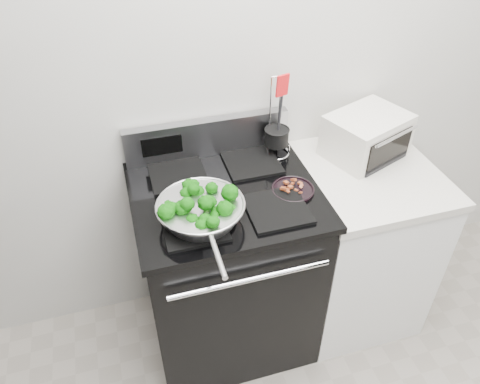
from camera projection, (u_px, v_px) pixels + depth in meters
name	position (u px, v px, depth m)	size (l,w,h in m)	color
back_wall	(270.00, 62.00, 2.04)	(4.00, 0.02, 2.70)	silver
gas_range	(227.00, 267.00, 2.26)	(0.79, 0.69, 1.13)	black
counter	(355.00, 243.00, 2.42)	(0.62, 0.68, 0.92)	white
skillet	(201.00, 211.00, 1.79)	(0.35, 0.55, 0.07)	silver
broccoli_pile	(200.00, 206.00, 1.78)	(0.27, 0.27, 0.09)	#043004
bacon_plate	(293.00, 188.00, 1.96)	(0.18, 0.18, 0.04)	black
utensil_holder	(276.00, 141.00, 2.15)	(0.13, 0.13, 0.40)	silver
toaster_oven	(366.00, 136.00, 2.18)	(0.43, 0.38, 0.21)	white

